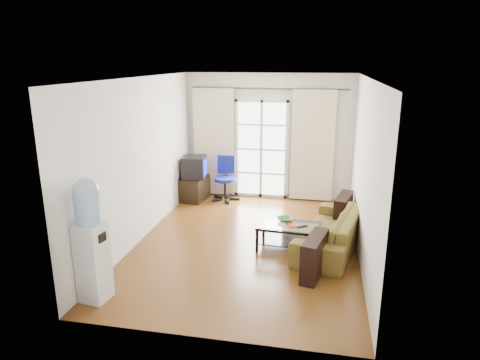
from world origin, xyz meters
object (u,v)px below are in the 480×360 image
sofa (331,230)px  task_chair (225,187)px  coffee_table (289,233)px  crt_tv (193,167)px  tv_stand (195,188)px  water_cooler (91,238)px

sofa → task_chair: (-2.24, 2.08, -0.02)m
coffee_table → crt_tv: crt_tv is taller
tv_stand → task_chair: (0.66, 0.13, 0.02)m
crt_tv → water_cooler: 4.10m
sofa → crt_tv: size_ratio=3.94×
tv_stand → crt_tv: crt_tv is taller
coffee_table → task_chair: (-1.58, 2.26, 0.02)m
sofa → tv_stand: bearing=-110.9°
crt_tv → task_chair: bearing=8.3°
task_chair → water_cooler: 4.36m
water_cooler → task_chair: bearing=88.2°
task_chair → sofa: bearing=-48.3°
sofa → task_chair: task_chair is taller
tv_stand → task_chair: task_chair is taller
coffee_table → water_cooler: 3.10m
task_chair → water_cooler: (-0.72, -4.26, 0.57)m
tv_stand → water_cooler: (-0.06, -4.13, 0.59)m
tv_stand → task_chair: 0.67m
tv_stand → water_cooler: 4.17m
water_cooler → coffee_table: bearing=48.8°
coffee_table → tv_stand: 3.09m
coffee_table → sofa: bearing=15.3°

